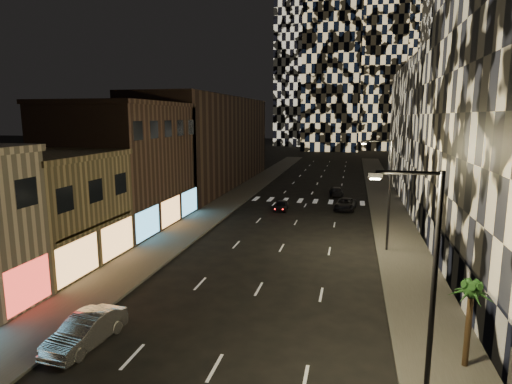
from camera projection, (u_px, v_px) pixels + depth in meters
The scene contains 16 objects.
sidewalk_left at pixel (235, 197), 58.53m from camera, with size 4.00×120.00×0.15m, color #47443F.
sidewalk_right at pixel (387, 204), 54.15m from camera, with size 4.00×120.00×0.15m, color #47443F.
curb_left at pixel (250, 198), 58.07m from camera, with size 0.20×120.00×0.15m, color #4C4C47.
curb_right at pixel (370, 203), 54.61m from camera, with size 0.20×120.00×0.15m, color #4C4C47.
retail_tan at pixel (37, 212), 31.53m from camera, with size 10.00×10.00×8.00m, color olive.
retail_brown at pixel (124, 166), 43.18m from camera, with size 10.00×15.00×12.00m, color #463027.
retail_filler_left at pixel (209, 142), 68.45m from camera, with size 10.00×40.00×14.00m, color #463027.
midrise_base at pixel (450, 258), 28.91m from camera, with size 0.60×25.00×3.00m, color #383838.
midrise_filler_right at pixel (464, 131), 57.13m from camera, with size 16.00×40.00×18.00m, color #232326.
streetlight_near at pixel (427, 276), 15.19m from camera, with size 2.55×0.25×9.00m.
streetlight_far at pixel (387, 187), 34.39m from camera, with size 2.55×0.25×9.00m.
car_silver_parked at pixel (86, 331), 20.64m from camera, with size 1.61×4.62×1.52m, color #9B9BA0.
car_dark_midlane at pixel (281, 205), 50.43m from camera, with size 1.45×3.60×1.23m, color black.
car_dark_oncoming at pixel (336, 191), 59.98m from camera, with size 1.76×4.34×1.26m, color black.
car_dark_rightlane at pixel (345, 204), 50.87m from camera, with size 2.24×4.85×1.35m, color black.
palm_tree at pixel (471, 296), 18.27m from camera, with size 1.98×2.00×3.93m.
Camera 1 is at (5.62, -5.43, 10.95)m, focal length 30.00 mm.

